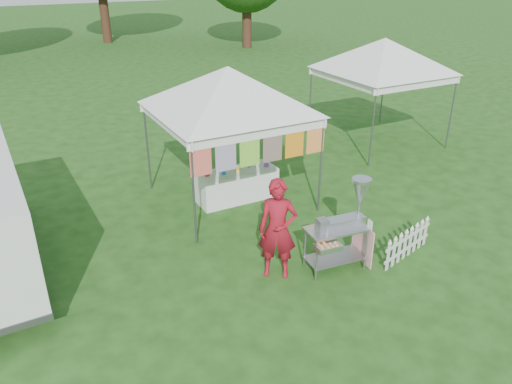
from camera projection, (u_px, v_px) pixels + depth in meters
ground at (319, 278)px, 8.59m from camera, size 120.00×120.00×0.00m
canopy_main at (228, 67)px, 10.10m from camera, size 4.24×4.24×3.45m
canopy_right at (386, 38)px, 13.65m from camera, size 4.24×4.24×3.45m
donut_cart at (347, 218)px, 8.50m from camera, size 1.25×0.78×1.64m
vendor at (278, 229)px, 8.31m from camera, size 0.78×0.72×1.78m
picket_fence at (408, 243)px, 9.07m from camera, size 1.40×0.40×0.56m
display_table at (237, 185)px, 11.25m from camera, size 1.80×0.70×0.69m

